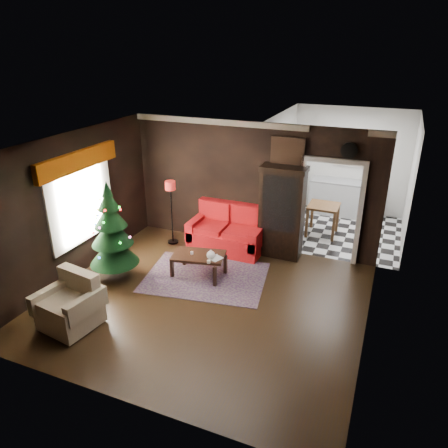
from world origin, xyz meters
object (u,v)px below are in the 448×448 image
at_px(loveseat, 227,229).
at_px(christmas_tree, 111,229).
at_px(wall_clock, 349,151).
at_px(armchair, 69,303).
at_px(floor_lamp, 172,213).
at_px(teapot, 211,255).
at_px(curio_cabinet, 282,214).
at_px(coffee_table, 199,265).
at_px(kitchen_table, 322,220).

distance_m(loveseat, christmas_tree, 2.57).
bearing_deg(wall_clock, armchair, -132.76).
xyz_separation_m(floor_lamp, teapot, (1.40, -1.01, -0.28)).
relative_size(curio_cabinet, armchair, 2.22).
height_order(christmas_tree, coffee_table, christmas_tree).
bearing_deg(kitchen_table, loveseat, -137.49).
height_order(teapot, wall_clock, wall_clock).
xyz_separation_m(loveseat, coffee_table, (-0.09, -1.26, -0.26)).
bearing_deg(teapot, armchair, -124.17).
xyz_separation_m(christmas_tree, coffee_table, (1.46, 0.72, -0.81)).
relative_size(coffee_table, kitchen_table, 1.34).
xyz_separation_m(christmas_tree, armchair, (0.25, -1.57, -0.59)).
relative_size(christmas_tree, teapot, 9.60).
xyz_separation_m(curio_cabinet, armchair, (-2.45, -3.77, -0.49)).
distance_m(teapot, wall_clock, 3.31).
distance_m(loveseat, wall_clock, 3.04).
xyz_separation_m(armchair, wall_clock, (3.65, 3.95, 1.92)).
bearing_deg(coffee_table, armchair, -117.86).
bearing_deg(coffee_table, wall_clock, 34.27).
distance_m(curio_cabinet, teapot, 1.86).
distance_m(christmas_tree, wall_clock, 4.76).
bearing_deg(armchair, wall_clock, 55.87).
bearing_deg(teapot, kitchen_table, 61.84).
distance_m(loveseat, floor_lamp, 1.28).
bearing_deg(loveseat, wall_clock, 9.66).
bearing_deg(loveseat, kitchen_table, 42.51).
height_order(floor_lamp, armchair, floor_lamp).
bearing_deg(kitchen_table, armchair, -120.81).
relative_size(floor_lamp, armchair, 1.69).
distance_m(curio_cabinet, christmas_tree, 3.48).
bearing_deg(teapot, christmas_tree, -159.75).
distance_m(floor_lamp, coffee_table, 1.57).
bearing_deg(christmas_tree, floor_lamp, 77.92).
bearing_deg(christmas_tree, loveseat, 51.97).
distance_m(coffee_table, kitchen_table, 3.48).
xyz_separation_m(teapot, wall_clock, (2.15, 1.73, 1.83)).
xyz_separation_m(christmas_tree, wall_clock, (3.90, 2.38, 1.33)).
distance_m(loveseat, armchair, 3.78).
bearing_deg(floor_lamp, loveseat, 14.96).
xyz_separation_m(floor_lamp, wall_clock, (3.54, 0.72, 1.55)).
height_order(curio_cabinet, christmas_tree, christmas_tree).
bearing_deg(kitchen_table, floor_lamp, -146.66).
bearing_deg(christmas_tree, curio_cabinet, 39.18).
bearing_deg(coffee_table, teapot, -13.13).
height_order(curio_cabinet, teapot, curio_cabinet).
height_order(floor_lamp, wall_clock, wall_clock).
xyz_separation_m(armchair, kitchen_table, (3.10, 5.20, -0.09)).
relative_size(armchair, coffee_table, 0.85).
relative_size(loveseat, kitchen_table, 2.27).
distance_m(christmas_tree, kitchen_table, 4.98).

